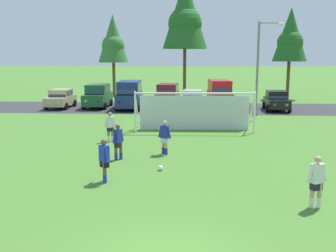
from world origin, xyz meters
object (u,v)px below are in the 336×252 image
object	(u,v)px
parked_car_slot_center_right	(192,100)
parked_car_slot_right	(219,93)
soccer_goal	(194,110)
parked_car_slot_left	(98,96)
player_winger_left	(317,182)
parked_car_slot_far_left	(61,99)
soccer_ball	(160,168)
player_striker_near	(104,161)
street_lamp	(260,68)
player_winger_right	(118,142)
parked_car_slot_center_left	(130,94)
player_defender_far	(165,137)
parked_car_slot_center	(168,95)
player_midfield_center	(110,127)
parked_car_slot_far_right	(277,101)

from	to	relation	value
parked_car_slot_center_right	parked_car_slot_right	xyz separation A→B (m)	(2.55, 1.90, 0.47)
soccer_goal	parked_car_slot_left	distance (m)	14.08
player_winger_left	parked_car_slot_far_left	distance (m)	28.05
soccer_ball	player_winger_left	xyz separation A→B (m)	(5.09, -3.66, 0.71)
player_striker_near	street_lamp	xyz separation A→B (m)	(8.53, 17.29, 2.98)
player_winger_left	soccer_ball	bearing A→B (deg)	144.29
soccer_goal	player_winger_right	world-z (taller)	soccer_goal
parked_car_slot_center_left	player_winger_left	bearing A→B (deg)	-67.57
player_defender_far	soccer_ball	bearing A→B (deg)	-89.69
player_defender_far	parked_car_slot_right	distance (m)	18.92
player_striker_near	parked_car_slot_center	xyz separation A→B (m)	(0.94, 22.67, 0.29)
player_striker_near	player_midfield_center	xyz separation A→B (m)	(-1.25, 7.00, 0.00)
player_winger_left	parked_car_slot_center_left	size ratio (longest dim) A/B	0.34
player_winger_right	street_lamp	size ratio (longest dim) A/B	0.22
parked_car_slot_center_left	parked_car_slot_center_right	bearing A→B (deg)	1.70
player_defender_far	player_winger_right	xyz separation A→B (m)	(-2.03, -1.11, 0.00)
player_defender_far	street_lamp	size ratio (longest dim) A/B	0.22
soccer_goal	parked_car_slot_center	xyz separation A→B (m)	(-2.44, 12.05, -0.18)
player_striker_near	parked_car_slot_far_right	bearing A→B (deg)	62.56
parked_car_slot_far_left	parked_car_slot_center_left	xyz separation A→B (m)	(6.47, -0.30, 0.47)
player_winger_right	soccer_ball	bearing A→B (deg)	-38.21
player_midfield_center	parked_car_slot_center_left	world-z (taller)	parked_car_slot_center_left
parked_car_slot_right	street_lamp	distance (m)	6.63
parked_car_slot_far_left	parked_car_slot_center	xyz separation A→B (m)	(9.79, 1.61, 0.24)
player_striker_near	parked_car_slot_center_left	world-z (taller)	parked_car_slot_center_left
player_striker_near	player_midfield_center	size ratio (longest dim) A/B	1.00
soccer_goal	street_lamp	world-z (taller)	street_lamp
parked_car_slot_right	parked_car_slot_far_right	world-z (taller)	parked_car_slot_right
parked_car_slot_center_right	parked_car_slot_far_right	size ratio (longest dim) A/B	0.99
player_defender_far	parked_car_slot_right	world-z (taller)	parked_car_slot_right
player_midfield_center	parked_car_slot_center	xyz separation A→B (m)	(2.19, 15.67, 0.29)
soccer_ball	player_winger_right	distance (m)	2.70
player_midfield_center	parked_car_slot_left	distance (m)	15.17
parked_car_slot_center_left	parked_car_slot_far_left	bearing A→B (deg)	177.32
player_striker_near	player_winger_right	world-z (taller)	same
player_winger_right	soccer_goal	bearing A→B (deg)	64.87
soccer_ball	parked_car_slot_center_right	bearing A→B (deg)	86.07
parked_car_slot_far_left	parked_car_slot_far_right	xyz separation A→B (m)	(19.51, -0.51, 0.00)
parked_car_slot_far_left	parked_car_slot_left	distance (m)	3.40
parked_car_slot_right	player_striker_near	bearing A→B (deg)	-104.33
player_winger_left	parked_car_slot_left	size ratio (longest dim) A/B	0.35
soccer_ball	parked_car_slot_far_left	distance (m)	22.27
street_lamp	player_winger_right	bearing A→B (deg)	-121.51
player_winger_left	parked_car_slot_right	size ratio (longest dim) A/B	0.33
parked_car_slot_center_left	player_striker_near	bearing A→B (deg)	-83.47
player_winger_right	street_lamp	distance (m)	16.77
soccer_goal	player_winger_left	bearing A→B (deg)	-73.87
soccer_ball	player_midfield_center	xyz separation A→B (m)	(-3.20, 5.39, 0.71)
player_striker_near	parked_car_slot_far_right	size ratio (longest dim) A/B	0.38
parked_car_slot_center	parked_car_slot_far_right	size ratio (longest dim) A/B	1.09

